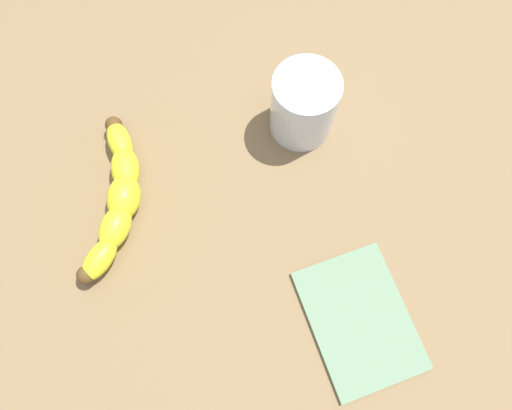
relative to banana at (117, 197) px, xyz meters
The scene contains 4 objects.
wooden_tabletop 10.49cm from the banana, 138.13° to the right, with size 120.00×120.00×3.00cm, color brown.
banana is the anchor object (origin of this frame).
smoothie_glass 25.14cm from the banana, 70.88° to the right, with size 8.14×8.14×9.40cm.
folded_napkin 31.86cm from the banana, 123.25° to the right, with size 15.14×10.97×0.60cm, color slate.
Camera 1 is at (-13.36, -7.75, 58.11)cm, focal length 33.00 mm.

